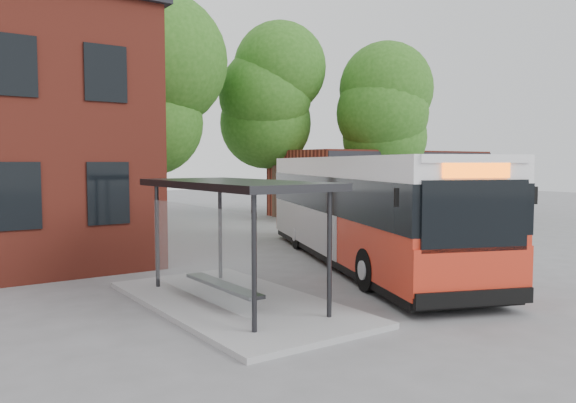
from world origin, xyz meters
TOP-DOWN VIEW (x-y plane):
  - ground at (0.00, 0.00)m, footprint 100.00×100.00m
  - shop_row at (15.00, 14.00)m, footprint 14.00×6.20m
  - bus_shelter at (-4.50, -1.00)m, footprint 3.60×7.00m
  - bike_rail at (9.28, 10.00)m, footprint 5.20×0.10m
  - tree_0 at (-6.00, 16.00)m, footprint 7.92×7.92m
  - tree_1 at (1.00, 17.00)m, footprint 7.92×7.92m
  - tree_2 at (8.00, 16.00)m, footprint 7.92×7.92m
  - tree_3 at (13.00, 12.00)m, footprint 7.04×7.04m
  - city_bus at (1.58, 1.37)m, footprint 7.75×13.70m
  - bicycle_2 at (8.97, 10.86)m, footprint 1.89×1.27m
  - bicycle_3 at (9.43, 10.24)m, footprint 1.72×0.94m
  - bicycle_4 at (9.20, 10.33)m, footprint 1.95×0.90m
  - bicycle_5 at (9.49, 9.54)m, footprint 1.63×0.72m
  - bicycle_6 at (10.46, 10.39)m, footprint 1.68×0.68m
  - bicycle_7 at (10.93, 9.81)m, footprint 1.92×1.12m

SIDE VIEW (x-z plane):
  - ground at x=0.00m, z-range 0.00..0.00m
  - bike_rail at x=9.28m, z-range 0.00..0.38m
  - bicycle_6 at x=10.46m, z-range 0.00..0.86m
  - bicycle_2 at x=8.97m, z-range 0.00..0.94m
  - bicycle_5 at x=9.49m, z-range 0.00..0.95m
  - bicycle_4 at x=9.20m, z-range 0.00..0.99m
  - bicycle_3 at x=9.43m, z-range 0.00..1.00m
  - bicycle_7 at x=10.93m, z-range 0.00..1.11m
  - bus_shelter at x=-4.50m, z-range 0.00..2.90m
  - city_bus at x=1.58m, z-range 0.00..3.45m
  - shop_row at x=15.00m, z-range 0.00..4.00m
  - tree_3 at x=13.00m, z-range 0.00..9.28m
  - tree_1 at x=1.00m, z-range 0.00..10.40m
  - tree_0 at x=-6.00m, z-range 0.00..11.00m
  - tree_2 at x=8.00m, z-range 0.00..11.00m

